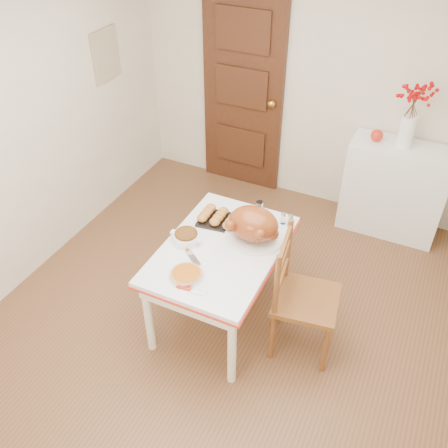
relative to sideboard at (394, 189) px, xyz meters
The scene contains 18 objects.
floor 2.06m from the sideboard, 117.83° to the right, with size 3.50×4.00×0.00m, color brown.
wall_back 1.25m from the sideboard, 166.82° to the left, with size 3.50×0.00×2.50m, color beige.
wall_left 3.32m from the sideboard, 146.50° to the right, with size 0.00×4.00×2.50m, color beige.
door_back 1.75m from the sideboard, behind, with size 0.85×0.06×2.06m, color #36180E.
photo_board 2.93m from the sideboard, 167.74° to the right, with size 0.03×0.35×0.45m, color tan.
sideboard is the anchor object (origin of this frame).
kitchen_table 1.97m from the sideboard, 119.25° to the right, with size 0.82×1.19×0.71m, color white, non-canonical shape.
chair_oak 1.75m from the sideboard, 99.74° to the right, with size 0.44×0.44×1.00m, color brown, non-canonical shape.
berry_vase 0.75m from the sideboard, behind, with size 0.31×0.31×0.59m, color white, non-canonical shape.
apple 0.57m from the sideboard, behind, with size 0.11×0.11×0.11m, color red.
turkey_platter 1.78m from the sideboard, 117.08° to the right, with size 0.43×0.35×0.27m, color #943B15, non-canonical shape.
pumpkin_pie 2.35m from the sideboard, 116.53° to the right, with size 0.23×0.23×0.05m, color #B1550F.
stuffing_dish 2.17m from the sideboard, 124.72° to the right, with size 0.25×0.20×0.10m, color #5A3110, non-canonical shape.
rolls_tray 1.85m from the sideboard, 127.38° to the right, with size 0.31×0.24×0.08m, color #A66D27, non-canonical shape.
pie_server 2.40m from the sideboard, 113.42° to the right, with size 0.21×0.06×0.01m, color silver, non-canonical shape.
carving_knife 2.21m from the sideboard, 121.01° to the right, with size 0.28×0.07×0.01m, color silver, non-canonical shape.
drinking_glass 1.53m from the sideboard, 125.99° to the right, with size 0.06×0.06×0.10m, color white.
shaker_pair 1.44m from the sideboard, 116.61° to the right, with size 0.09×0.04×0.09m, color white, non-canonical shape.
Camera 1 is at (1.16, -2.37, 3.04)m, focal length 39.66 mm.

